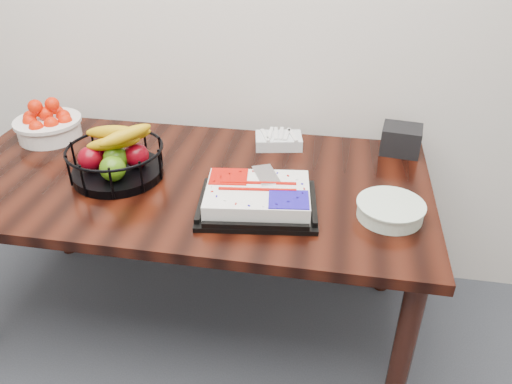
% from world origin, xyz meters
% --- Properties ---
extents(table, '(1.80, 0.90, 0.75)m').
position_xyz_m(table, '(0.00, 2.00, 0.66)').
color(table, black).
rests_on(table, ground).
extents(cake_tray, '(0.43, 0.36, 0.08)m').
position_xyz_m(cake_tray, '(0.30, 1.84, 0.79)').
color(cake_tray, black).
rests_on(cake_tray, table).
extents(tangerine_bowl, '(0.28, 0.28, 0.18)m').
position_xyz_m(tangerine_bowl, '(-0.67, 2.22, 0.83)').
color(tangerine_bowl, white).
rests_on(tangerine_bowl, table).
extents(fruit_basket, '(0.35, 0.35, 0.19)m').
position_xyz_m(fruit_basket, '(-0.25, 1.96, 0.83)').
color(fruit_basket, black).
rests_on(fruit_basket, table).
extents(plate_stack, '(0.22, 0.22, 0.05)m').
position_xyz_m(plate_stack, '(0.74, 1.86, 0.78)').
color(plate_stack, white).
rests_on(plate_stack, table).
extents(fork_bag, '(0.21, 0.16, 0.06)m').
position_xyz_m(fork_bag, '(0.31, 2.31, 0.78)').
color(fork_bag, silver).
rests_on(fork_bag, table).
extents(napkin_box, '(0.17, 0.15, 0.11)m').
position_xyz_m(napkin_box, '(0.80, 2.35, 0.80)').
color(napkin_box, black).
rests_on(napkin_box, table).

